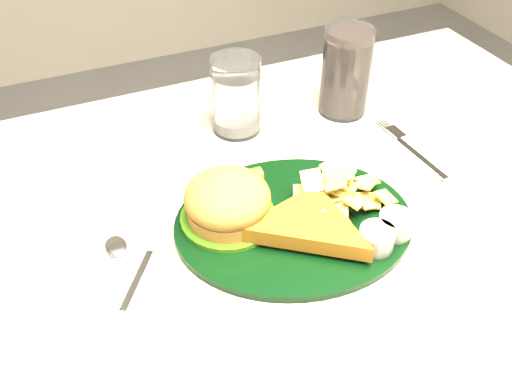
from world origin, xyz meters
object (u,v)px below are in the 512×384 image
cola_glass (346,72)px  dinner_plate (295,205)px  water_glass (236,95)px  fork_napkin (417,155)px  table (273,369)px

cola_glass → dinner_plate: bearing=-132.4°
water_glass → cola_glass: cola_glass is taller
water_glass → fork_napkin: 0.30m
table → water_glass: bearing=82.7°
table → fork_napkin: size_ratio=8.02×
dinner_plate → cola_glass: 0.31m
water_glass → cola_glass: bearing=-6.3°
table → water_glass: (0.03, 0.22, 0.44)m
dinner_plate → fork_napkin: 0.25m
table → water_glass: water_glass is taller
table → water_glass: 0.49m
fork_napkin → table: bearing=-175.8°
dinner_plate → water_glass: water_glass is taller
dinner_plate → cola_glass: (0.20, 0.22, 0.04)m
dinner_plate → fork_napkin: size_ratio=2.13×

